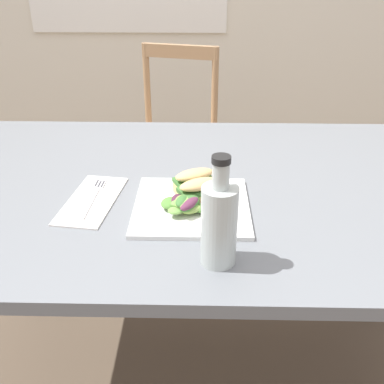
% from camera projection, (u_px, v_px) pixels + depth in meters
% --- Properties ---
extents(dining_table, '(1.42, 0.88, 0.74)m').
position_uv_depth(dining_table, '(204.00, 221.00, 1.18)').
color(dining_table, slate).
rests_on(dining_table, ground).
extents(chair_wooden_far, '(0.48, 0.48, 0.87)m').
position_uv_depth(chair_wooden_far, '(173.00, 141.00, 2.13)').
color(chair_wooden_far, tan).
rests_on(chair_wooden_far, ground).
extents(plate_lunch, '(0.26, 0.26, 0.01)m').
position_uv_depth(plate_lunch, '(192.00, 206.00, 1.02)').
color(plate_lunch, white).
rests_on(plate_lunch, dining_table).
extents(sandwich_half_front, '(0.11, 0.09, 0.06)m').
position_uv_depth(sandwich_half_front, '(199.00, 190.00, 1.01)').
color(sandwich_half_front, '#DBB270').
rests_on(sandwich_half_front, plate_lunch).
extents(sandwich_half_back, '(0.11, 0.09, 0.06)m').
position_uv_depth(sandwich_half_back, '(194.00, 180.00, 1.06)').
color(sandwich_half_back, '#DBB270').
rests_on(sandwich_half_back, plate_lunch).
extents(salad_mixed_greens, '(0.13, 0.09, 0.04)m').
position_uv_depth(salad_mixed_greens, '(185.00, 204.00, 0.98)').
color(salad_mixed_greens, '#84A84C').
rests_on(salad_mixed_greens, plate_lunch).
extents(napkin_folded, '(0.14, 0.25, 0.00)m').
position_uv_depth(napkin_folded, '(92.00, 200.00, 1.05)').
color(napkin_folded, silver).
rests_on(napkin_folded, dining_table).
extents(fork_on_napkin, '(0.03, 0.19, 0.00)m').
position_uv_depth(fork_on_napkin, '(94.00, 195.00, 1.06)').
color(fork_on_napkin, silver).
rests_on(fork_on_napkin, napkin_folded).
extents(bottle_cold_brew, '(0.07, 0.07, 0.22)m').
position_uv_depth(bottle_cold_brew, '(219.00, 228.00, 0.81)').
color(bottle_cold_brew, black).
rests_on(bottle_cold_brew, dining_table).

